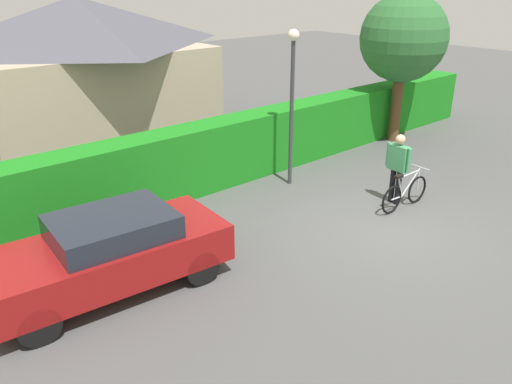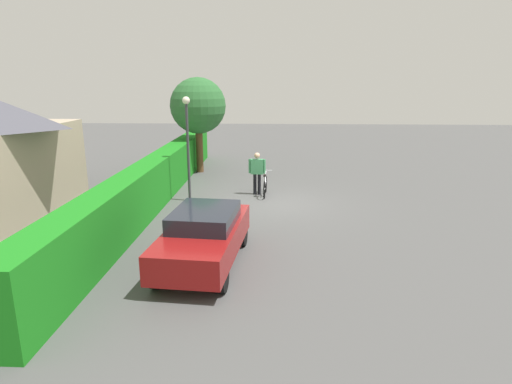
% 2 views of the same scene
% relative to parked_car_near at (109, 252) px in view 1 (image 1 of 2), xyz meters
% --- Properties ---
extents(ground_plane, '(60.00, 60.00, 0.00)m').
position_rel_parked_car_near_xyz_m(ground_plane, '(5.54, -1.76, -0.75)').
color(ground_plane, '#4E4E4E').
extents(hedge_row, '(19.40, 0.90, 1.67)m').
position_rel_parked_car_near_xyz_m(hedge_row, '(5.54, 2.72, 0.09)').
color(hedge_row, '#197C1A').
rests_on(hedge_row, ground).
extents(house_distant, '(7.43, 5.64, 4.49)m').
position_rel_parked_car_near_xyz_m(house_distant, '(3.58, 8.71, 1.55)').
color(house_distant, tan).
rests_on(house_distant, ground).
extents(parked_car_near, '(4.20, 2.03, 1.40)m').
position_rel_parked_car_near_xyz_m(parked_car_near, '(0.00, 0.00, 0.00)').
color(parked_car_near, maroon).
rests_on(parked_car_near, ground).
extents(bicycle, '(1.65, 0.50, 0.92)m').
position_rel_parked_car_near_xyz_m(bicycle, '(6.74, -1.36, -0.37)').
color(bicycle, black).
rests_on(bicycle, ground).
extents(person_rider, '(0.23, 0.68, 1.71)m').
position_rel_parked_car_near_xyz_m(person_rider, '(6.82, -1.03, 0.26)').
color(person_rider, black).
rests_on(person_rider, ground).
extents(street_lamp, '(0.28, 0.28, 3.90)m').
position_rel_parked_car_near_xyz_m(street_lamp, '(5.79, 1.50, 1.81)').
color(street_lamp, '#38383D').
rests_on(street_lamp, ground).
extents(tree_kerbside, '(2.70, 2.70, 4.62)m').
position_rel_parked_car_near_xyz_m(tree_kerbside, '(11.10, 2.01, 2.50)').
color(tree_kerbside, brown).
rests_on(tree_kerbside, ground).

